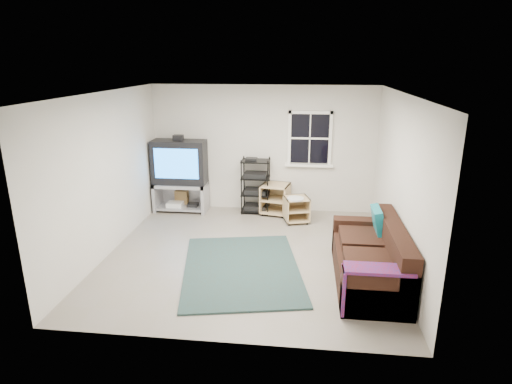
# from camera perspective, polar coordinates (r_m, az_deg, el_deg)

# --- Properties ---
(room) EXTENTS (4.60, 4.62, 4.60)m
(room) POSITION_cam_1_polar(r_m,az_deg,el_deg) (8.77, 7.17, 6.63)
(room) COLOR slate
(room) RESTS_ON ground
(tv_unit) EXTENTS (1.10, 0.55, 1.61)m
(tv_unit) POSITION_cam_1_polar(r_m,az_deg,el_deg) (9.01, -10.09, 2.93)
(tv_unit) COLOR #A1A1A9
(tv_unit) RESTS_ON ground
(av_rack) EXTENTS (0.58, 0.42, 1.15)m
(av_rack) POSITION_cam_1_polar(r_m,az_deg,el_deg) (8.87, -0.06, 0.38)
(av_rack) COLOR black
(av_rack) RESTS_ON ground
(side_table_left) EXTENTS (0.63, 0.63, 0.63)m
(side_table_left) POSITION_cam_1_polar(r_m,az_deg,el_deg) (8.86, 2.67, -0.74)
(side_table_left) COLOR tan
(side_table_left) RESTS_ON ground
(side_table_right) EXTENTS (0.56, 0.56, 0.53)m
(side_table_right) POSITION_cam_1_polar(r_m,az_deg,el_deg) (8.44, 5.34, -2.04)
(side_table_right) COLOR tan
(side_table_right) RESTS_ON ground
(sofa) EXTENTS (0.91, 2.05, 0.94)m
(sofa) POSITION_cam_1_polar(r_m,az_deg,el_deg) (6.39, 15.19, -8.80)
(sofa) COLOR black
(sofa) RESTS_ON ground
(shag_rug) EXTENTS (2.16, 2.67, 0.03)m
(shag_rug) POSITION_cam_1_polar(r_m,az_deg,el_deg) (6.64, -1.94, -10.16)
(shag_rug) COLOR #2F1E15
(shag_rug) RESTS_ON ground
(paper_bag) EXTENTS (0.28, 0.18, 0.39)m
(paper_bag) POSITION_cam_1_polar(r_m,az_deg,el_deg) (9.36, -9.83, -0.92)
(paper_bag) COLOR olive
(paper_bag) RESTS_ON ground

